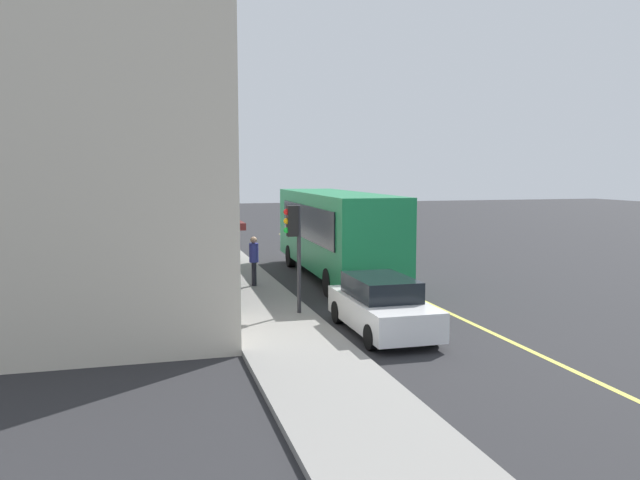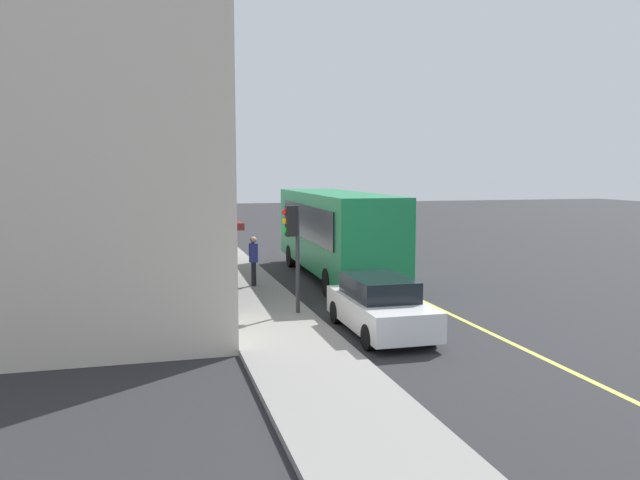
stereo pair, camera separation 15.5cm
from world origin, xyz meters
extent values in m
plane|color=#28282B|center=(0.00, 0.00, 0.00)|extent=(120.00, 120.00, 0.00)
cube|color=gray|center=(0.00, 5.49, 0.07)|extent=(80.00, 2.70, 0.15)
cube|color=#D8D14C|center=(0.00, 0.00, 0.00)|extent=(36.00, 0.16, 0.01)
cube|color=beige|center=(-0.35, 12.16, 4.75)|extent=(19.77, 10.65, 9.50)
cube|color=#4C1919|center=(-0.35, 6.59, 2.80)|extent=(13.84, 0.70, 0.20)
cube|color=black|center=(-0.35, 6.81, 1.50)|extent=(11.86, 0.08, 2.00)
cube|color=#197F47|center=(-0.54, 1.61, 2.00)|extent=(11.07, 2.83, 3.00)
cube|color=black|center=(4.90, 1.45, 2.36)|extent=(0.18, 2.10, 1.80)
cube|color=black|center=(-0.81, 2.89, 2.36)|extent=(8.80, 0.32, 1.32)
cube|color=black|center=(-0.88, 0.35, 2.36)|extent=(8.80, 0.32, 1.32)
cube|color=#0CF259|center=(4.97, 1.45, 3.25)|extent=(0.14, 1.90, 0.36)
cube|color=#2D2D33|center=(5.00, 1.45, 0.75)|extent=(0.23, 2.40, 0.40)
cylinder|color=black|center=(3.01, 2.64, 0.50)|extent=(1.01, 0.33, 1.00)
cylinder|color=black|center=(2.94, 0.38, 0.50)|extent=(1.01, 0.33, 1.00)
cylinder|color=black|center=(-4.03, 2.85, 0.50)|extent=(1.01, 0.33, 1.00)
cylinder|color=black|center=(-4.10, 0.59, 0.50)|extent=(1.01, 0.33, 1.00)
cylinder|color=#2D2D33|center=(-6.79, 4.61, 1.75)|extent=(0.12, 0.12, 3.20)
cube|color=black|center=(-6.79, 4.81, 2.90)|extent=(0.30, 0.30, 0.90)
sphere|color=red|center=(-6.79, 4.98, 3.17)|extent=(0.18, 0.18, 0.18)
sphere|color=orange|center=(-6.79, 4.98, 2.90)|extent=(0.18, 0.18, 0.18)
sphere|color=green|center=(-6.79, 4.98, 2.63)|extent=(0.18, 0.18, 0.18)
cube|color=#B7BABF|center=(11.37, -2.03, 0.60)|extent=(4.34, 1.89, 0.75)
cube|color=black|center=(11.52, -2.03, 1.25)|extent=(2.44, 1.56, 0.55)
cylinder|color=black|center=(9.94, -2.82, 0.32)|extent=(0.64, 0.23, 0.64)
cylinder|color=black|center=(9.97, -1.18, 0.32)|extent=(0.64, 0.23, 0.64)
cylinder|color=black|center=(12.77, -2.88, 0.32)|extent=(0.64, 0.23, 0.64)
cylinder|color=black|center=(12.81, -1.24, 0.32)|extent=(0.64, 0.23, 0.64)
cube|color=white|center=(-9.17, 2.88, 0.60)|extent=(4.31, 1.82, 0.75)
cube|color=black|center=(-9.02, 2.88, 1.25)|extent=(2.42, 1.52, 0.55)
cylinder|color=black|center=(-10.59, 2.07, 0.32)|extent=(0.64, 0.22, 0.64)
cylinder|color=black|center=(-10.58, 3.71, 0.32)|extent=(0.64, 0.22, 0.64)
cylinder|color=black|center=(-7.75, 2.05, 0.32)|extent=(0.64, 0.22, 0.64)
cylinder|color=black|center=(-7.74, 3.69, 0.32)|extent=(0.64, 0.22, 0.64)
cylinder|color=black|center=(-2.04, 5.17, 0.59)|extent=(0.18, 0.18, 0.88)
cylinder|color=#33388C|center=(-2.04, 5.17, 1.38)|extent=(0.34, 0.34, 0.70)
sphere|color=tan|center=(-2.04, 5.17, 1.85)|extent=(0.25, 0.25, 0.25)
camera|label=1|loc=(-24.66, 8.91, 4.35)|focal=35.24mm
camera|label=2|loc=(-24.70, 8.76, 4.35)|focal=35.24mm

